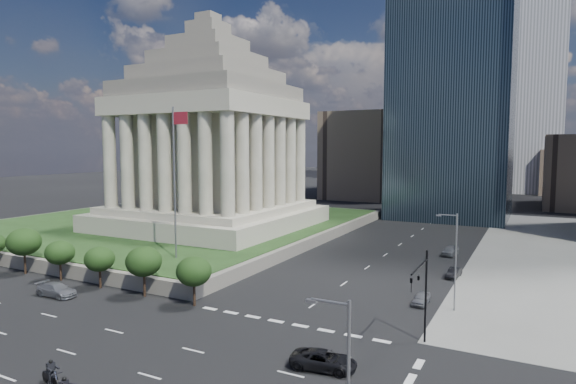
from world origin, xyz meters
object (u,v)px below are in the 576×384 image
Objects in this scene: parked_sedan_far at (450,250)px; flagpole at (175,174)px; suv_grey at (56,290)px; parked_sedan_mid at (454,273)px; traffic_signal_ne at (422,288)px; street_lamp_north at (454,256)px; parked_sedan_near at (421,298)px; pickup_truck at (324,360)px; motorcycle_trail at (51,372)px; war_memorial at (210,122)px.

flagpole is at bearing -132.10° from parked_sedan_far.
parked_sedan_mid is at bearing -54.32° from suv_grey.
street_lamp_north is (0.83, 11.30, 0.41)m from traffic_signal_ne.
suv_grey is 1.37× the size of parked_sedan_mid.
parked_sedan_far is at bearing 95.32° from traffic_signal_ne.
flagpole is at bearing -178.37° from street_lamp_north.
parked_sedan_near is (31.90, 1.54, -12.49)m from flagpole.
flagpole reaches higher than pickup_truck.
motorcycle_trail reaches higher than pickup_truck.
war_memorial is 61.53m from pickup_truck.
war_memorial is at bearing 143.58° from traffic_signal_ne.
pickup_truck is (-5.68, -6.81, -4.55)m from traffic_signal_ne.
motorcycle_trail is (24.95, -52.27, -20.42)m from war_memorial.
traffic_signal_ne reaches higher than parked_sedan_near.
flagpole reaches higher than parked_sedan_mid.
parked_sedan_near is (-3.25, 0.54, -5.04)m from street_lamp_north.
parked_sedan_mid is 1.41× the size of motorcycle_trail.
pickup_truck is 33.67m from suv_grey.
parked_sedan_far is (-2.50, 13.08, 0.17)m from parked_sedan_mid.
traffic_signal_ne is (46.50, -34.30, -16.15)m from war_memorial.
parked_sedan_far is at bearing -41.76° from suv_grey.
traffic_signal_ne reaches higher than parked_sedan_mid.
suv_grey is 1.93× the size of motorcycle_trail.
war_memorial is at bearing 116.89° from flagpole.
street_lamp_north is 1.99× the size of pickup_truck.
war_memorial is 47.80m from parked_sedan_far.
pickup_truck is 31.65m from parked_sedan_mid.
motorcycle_trail is (-21.55, -17.96, -4.27)m from traffic_signal_ne.
traffic_signal_ne is at bearing -16.71° from flagpole.
traffic_signal_ne reaches higher than suv_grey.
war_memorial is 54.92m from street_lamp_north.
suv_grey is at bearing -155.27° from parked_sedan_near.
flagpole is 2.00× the size of street_lamp_north.
parked_sedan_mid is 47.16m from motorcycle_trail.
traffic_signal_ne reaches higher than motorcycle_trail.
flagpole is 35.95m from street_lamp_north.
street_lamp_north is 1.97× the size of suv_grey.
war_memorial is at bearing 173.05° from parked_sedan_mid.
motorcycle_trail is at bearing -65.67° from flagpole.
motorcycle_trail is at bearing -140.19° from traffic_signal_ne.
flagpole is 19.72m from suv_grey.
parked_sedan_near is at bearing -27.00° from war_memorial.
pickup_truck is 1.91× the size of motorcycle_trail.
street_lamp_north is 6.02m from parked_sedan_near.
parked_sedan_near reaches higher than parked_sedan_mid.
parked_sedan_near is 0.99× the size of parked_sedan_mid.
parked_sedan_near is (36.82, 16.09, -0.11)m from suv_grey.
war_memorial is at bearing 154.08° from street_lamp_north.
parked_sedan_mid is (4.68, 31.30, -0.09)m from pickup_truck.
parked_sedan_far is (-1.07, 25.71, 0.15)m from parked_sedan_near.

